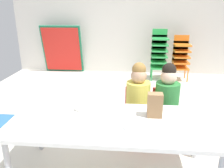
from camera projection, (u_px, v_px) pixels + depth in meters
name	position (u px, v px, depth m)	size (l,w,h in m)	color
ground_plane	(134.00, 129.00, 2.92)	(5.48, 5.27, 0.02)	silver
back_wall	(135.00, 14.00, 4.97)	(5.48, 0.10, 2.63)	beige
craft_table	(113.00, 126.00, 1.97)	(1.79, 0.75, 0.55)	white
seated_child_near_camera	(138.00, 95.00, 2.50)	(0.33, 0.33, 0.92)	red
seated_child_middle_seat	(167.00, 96.00, 2.47)	(0.34, 0.34, 0.92)	red
kid_chair_green_stack	(159.00, 52.00, 4.69)	(0.32, 0.30, 1.04)	green
kid_chair_orange_stack	(181.00, 55.00, 4.67)	(0.32, 0.30, 0.92)	orange
folded_activity_table	(62.00, 50.00, 5.18)	(0.90, 0.29, 1.09)	#19724C
paper_bag_brown	(155.00, 105.00, 2.00)	(0.13, 0.09, 0.22)	#9E754C
paper_plate_near_edge	(80.00, 110.00, 2.15)	(0.18, 0.18, 0.01)	white
paper_plate_center_table	(133.00, 126.00, 1.86)	(0.18, 0.18, 0.01)	white
donut_powdered_on_plate	(80.00, 108.00, 2.14)	(0.10, 0.10, 0.03)	white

